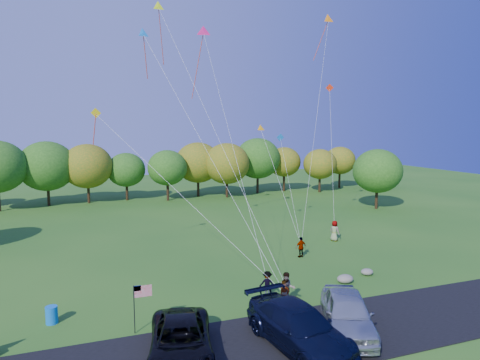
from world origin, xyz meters
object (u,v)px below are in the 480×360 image
object	(u,v)px
minivan_silver	(347,313)
flyer_c	(267,284)
flyer_b	(287,289)
flyer_e	(334,231)
flyer_a	(284,296)
minivan_navy	(299,327)
trash_barrel	(52,315)
minivan_dark	(181,341)
flyer_d	(301,247)

from	to	relation	value
minivan_silver	flyer_c	xyz separation A→B (m)	(-1.88, 5.57, -0.25)
flyer_b	flyer_e	size ratio (longest dim) A/B	1.05
minivan_silver	flyer_a	world-z (taller)	minivan_silver
minivan_navy	trash_barrel	size ratio (longest dim) A/B	7.13
minivan_navy	flyer_e	size ratio (longest dim) A/B	3.54
minivan_dark	flyer_d	size ratio (longest dim) A/B	3.60
minivan_navy	flyer_b	world-z (taller)	minivan_navy
flyer_b	minivan_dark	bearing A→B (deg)	-134.44
flyer_b	flyer_c	xyz separation A→B (m)	(-0.53, 1.59, -0.19)
minivan_dark	minivan_silver	distance (m)	8.31
flyer_b	trash_barrel	bearing A→B (deg)	-171.63
minivan_navy	flyer_a	xyz separation A→B (m)	(1.18, 3.94, -0.16)
flyer_e	minivan_navy	bearing A→B (deg)	117.64
minivan_dark	flyer_e	world-z (taller)	flyer_e
flyer_c	flyer_d	distance (m)	8.35
flyer_c	trash_barrel	world-z (taller)	flyer_c
flyer_a	flyer_d	world-z (taller)	flyer_a
flyer_a	flyer_c	world-z (taller)	flyer_a
minivan_navy	flyer_c	world-z (taller)	minivan_navy
flyer_d	trash_barrel	world-z (taller)	flyer_d
minivan_navy	flyer_a	size ratio (longest dim) A/B	3.87
minivan_silver	flyer_d	distance (m)	12.34
flyer_d	flyer_e	bearing A→B (deg)	-154.48
minivan_silver	minivan_dark	bearing A→B (deg)	-158.15
minivan_dark	minivan_silver	bearing A→B (deg)	9.39
minivan_silver	minivan_navy	bearing A→B (deg)	-145.73
flyer_a	trash_barrel	distance (m)	12.39
minivan_dark	flyer_c	distance (m)	8.26
minivan_dark	minivan_navy	size ratio (longest dim) A/B	0.90
flyer_a	trash_barrel	world-z (taller)	flyer_a
flyer_c	flyer_d	world-z (taller)	flyer_d
minivan_navy	minivan_silver	bearing A→B (deg)	1.92
minivan_dark	flyer_e	distance (m)	22.56
minivan_dark	minivan_navy	bearing A→B (deg)	2.51
flyer_a	trash_barrel	xyz separation A→B (m)	(-12.09, 2.70, -0.38)
minivan_dark	flyer_d	world-z (taller)	minivan_dark
flyer_a	flyer_d	xyz separation A→B (m)	(5.51, 8.33, -0.03)
flyer_b	trash_barrel	distance (m)	12.72
minivan_navy	flyer_b	size ratio (longest dim) A/B	3.37
minivan_dark	trash_barrel	size ratio (longest dim) A/B	6.42
flyer_c	flyer_e	size ratio (longest dim) A/B	0.85
flyer_e	minivan_dark	bearing A→B (deg)	105.39
minivan_silver	flyer_b	bearing A→B (deg)	133.08
flyer_c	flyer_e	world-z (taller)	flyer_e
minivan_navy	flyer_e	xyz separation A→B (m)	(11.80, 15.55, -0.09)
minivan_dark	minivan_navy	distance (m)	5.41
flyer_d	trash_barrel	xyz separation A→B (m)	(-17.60, -5.63, -0.36)
minivan_navy	flyer_e	bearing A→B (deg)	44.83
flyer_e	flyer_c	bearing A→B (deg)	106.29
minivan_silver	flyer_a	size ratio (longest dim) A/B	3.37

